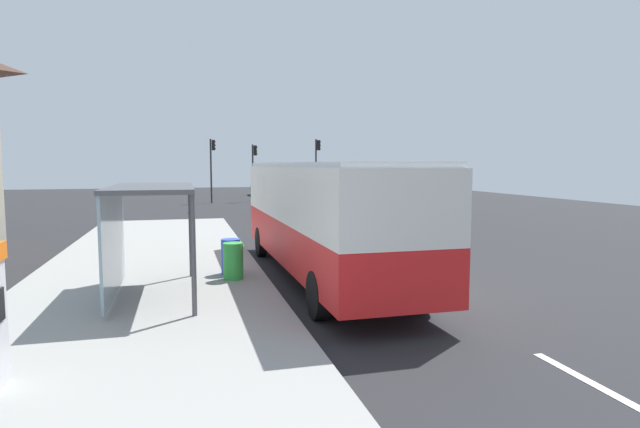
% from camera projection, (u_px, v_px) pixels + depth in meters
% --- Properties ---
extents(ground_plane, '(56.00, 92.00, 0.04)m').
position_uv_depth(ground_plane, '(293.00, 226.00, 26.87)').
color(ground_plane, '#262628').
extents(sidewalk_platform, '(6.20, 30.00, 0.18)m').
position_uv_depth(sidewalk_platform, '(147.00, 282.00, 13.69)').
color(sidewalk_platform, '#999993').
rests_on(sidewalk_platform, ground).
extents(lane_stripe_seg_0, '(0.16, 2.20, 0.01)m').
position_uv_depth(lane_stripe_seg_0, '(586.00, 380.00, 7.67)').
color(lane_stripe_seg_0, silver).
rests_on(lane_stripe_seg_0, ground).
extents(lane_stripe_seg_1, '(0.16, 2.20, 0.01)m').
position_uv_depth(lane_stripe_seg_1, '(431.00, 297.00, 12.48)').
color(lane_stripe_seg_1, silver).
rests_on(lane_stripe_seg_1, ground).
extents(lane_stripe_seg_2, '(0.16, 2.20, 0.01)m').
position_uv_depth(lane_stripe_seg_2, '(362.00, 260.00, 17.30)').
color(lane_stripe_seg_2, silver).
rests_on(lane_stripe_seg_2, ground).
extents(lane_stripe_seg_3, '(0.16, 2.20, 0.01)m').
position_uv_depth(lane_stripe_seg_3, '(323.00, 239.00, 22.12)').
color(lane_stripe_seg_3, silver).
rests_on(lane_stripe_seg_3, ground).
extents(lane_stripe_seg_4, '(0.16, 2.20, 0.01)m').
position_uv_depth(lane_stripe_seg_4, '(298.00, 226.00, 26.93)').
color(lane_stripe_seg_4, silver).
rests_on(lane_stripe_seg_4, ground).
extents(lane_stripe_seg_5, '(0.16, 2.20, 0.01)m').
position_uv_depth(lane_stripe_seg_5, '(280.00, 216.00, 31.75)').
color(lane_stripe_seg_5, silver).
rests_on(lane_stripe_seg_5, ground).
extents(lane_stripe_seg_6, '(0.16, 2.20, 0.01)m').
position_uv_depth(lane_stripe_seg_6, '(267.00, 209.00, 36.56)').
color(lane_stripe_seg_6, silver).
rests_on(lane_stripe_seg_6, ground).
extents(lane_stripe_seg_7, '(0.16, 2.20, 0.01)m').
position_uv_depth(lane_stripe_seg_7, '(258.00, 204.00, 41.38)').
color(lane_stripe_seg_7, silver).
rests_on(lane_stripe_seg_7, ground).
extents(bus, '(2.62, 11.03, 3.21)m').
position_uv_depth(bus, '(322.00, 212.00, 14.42)').
color(bus, red).
rests_on(bus, ground).
extents(white_van, '(2.13, 5.25, 2.30)m').
position_uv_depth(white_van, '(309.00, 193.00, 32.81)').
color(white_van, black).
rests_on(white_van, ground).
extents(sedan_near, '(1.85, 4.41, 1.52)m').
position_uv_depth(sedan_near, '(262.00, 187.00, 52.97)').
color(sedan_near, '#195933').
rests_on(sedan_near, ground).
extents(sedan_far, '(1.99, 4.47, 1.52)m').
position_uv_depth(sedan_far, '(283.00, 194.00, 41.83)').
color(sedan_far, navy).
rests_on(sedan_far, ground).
extents(recycling_bin_green, '(0.52, 0.52, 0.95)m').
position_uv_depth(recycling_bin_green, '(233.00, 261.00, 13.60)').
color(recycling_bin_green, green).
rests_on(recycling_bin_green, sidewalk_platform).
extents(recycling_bin_blue, '(0.52, 0.52, 0.95)m').
position_uv_depth(recycling_bin_blue, '(231.00, 256.00, 14.28)').
color(recycling_bin_blue, blue).
rests_on(recycling_bin_blue, sidewalk_platform).
extents(traffic_light_near_side, '(0.49, 0.28, 5.23)m').
position_uv_depth(traffic_light_near_side, '(317.00, 160.00, 43.79)').
color(traffic_light_near_side, '#2D2D2D').
rests_on(traffic_light_near_side, ground).
extents(traffic_light_far_side, '(0.49, 0.28, 5.19)m').
position_uv_depth(traffic_light_far_side, '(212.00, 161.00, 42.39)').
color(traffic_light_far_side, '#2D2D2D').
rests_on(traffic_light_far_side, ground).
extents(traffic_light_median, '(0.49, 0.28, 4.80)m').
position_uv_depth(traffic_light_median, '(254.00, 164.00, 44.07)').
color(traffic_light_median, '#2D2D2D').
rests_on(traffic_light_median, ground).
extents(bus_shelter, '(1.80, 4.00, 2.50)m').
position_uv_depth(bus_shelter, '(138.00, 212.00, 11.70)').
color(bus_shelter, '#4C4C51').
rests_on(bus_shelter, sidewalk_platform).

